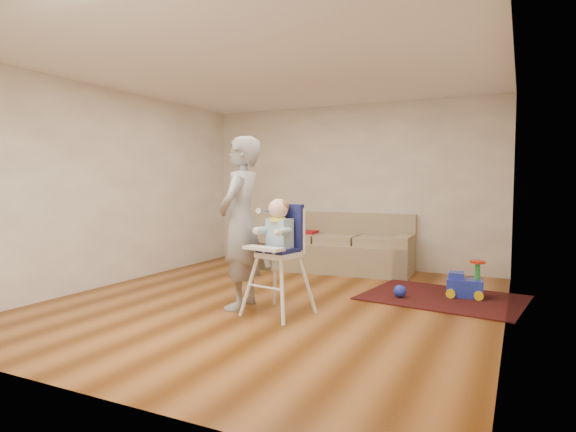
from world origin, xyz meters
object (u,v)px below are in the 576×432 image
at_px(toy_ball, 400,291).
at_px(adult, 240,223).
at_px(side_table, 299,251).
at_px(high_chair, 278,259).
at_px(ride_on_toy, 465,278).
at_px(sofa, 338,242).

bearing_deg(toy_ball, adult, -141.55).
height_order(toy_ball, adult, adult).
relative_size(side_table, high_chair, 0.43).
bearing_deg(ride_on_toy, high_chair, -140.87).
xyz_separation_m(high_chair, adult, (-0.51, 0.07, 0.36)).
xyz_separation_m(sofa, adult, (-0.19, -2.67, 0.51)).
bearing_deg(side_table, toy_ball, -35.08).
height_order(sofa, side_table, sofa).
bearing_deg(adult, sofa, 166.03).
distance_m(sofa, side_table, 0.69).
xyz_separation_m(sofa, high_chair, (0.32, -2.74, 0.15)).
height_order(sofa, high_chair, high_chair).
bearing_deg(side_table, ride_on_toy, -20.56).
xyz_separation_m(side_table, high_chair, (0.98, -2.68, 0.33)).
bearing_deg(adult, high_chair, 72.59).
xyz_separation_m(sofa, side_table, (-0.66, -0.06, -0.18)).
bearing_deg(sofa, side_table, -178.31).
height_order(side_table, toy_ball, side_table).
relative_size(ride_on_toy, adult, 0.24).
xyz_separation_m(side_table, adult, (0.47, -2.61, 0.69)).
xyz_separation_m(ride_on_toy, toy_ball, (-0.71, -0.39, -0.15)).
xyz_separation_m(sofa, ride_on_toy, (2.05, -1.07, -0.21)).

